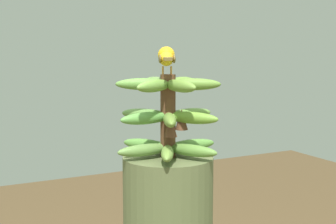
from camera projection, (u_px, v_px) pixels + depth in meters
banana_bunch at (168, 116)px, 1.38m from camera, size 0.31×0.29×0.23m
perched_bird at (167, 57)px, 1.37m from camera, size 0.09×0.17×0.08m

